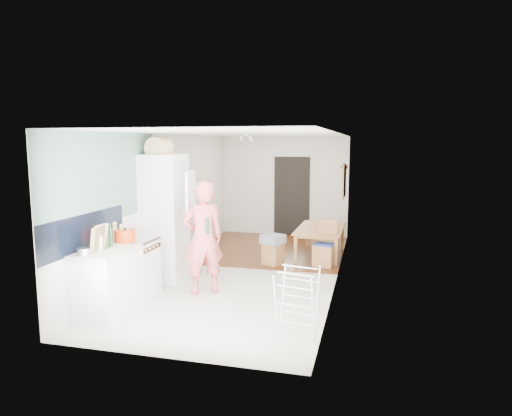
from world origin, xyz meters
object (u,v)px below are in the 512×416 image
at_px(dining_chair, 325,244).
at_px(drying_rack, 297,305).
at_px(person, 203,228).
at_px(dining_table, 322,244).
at_px(stool, 273,254).

height_order(dining_chair, drying_rack, dining_chair).
distance_m(person, dining_chair, 2.72).
bearing_deg(dining_table, dining_chair, -169.82).
bearing_deg(dining_table, stool, 138.43).
distance_m(dining_chair, drying_rack, 3.39).
height_order(dining_table, drying_rack, drying_rack).
xyz_separation_m(dining_table, stool, (-0.84, -0.92, -0.04)).
xyz_separation_m(dining_chair, stool, (-0.97, -0.14, -0.22)).
height_order(person, dining_chair, person).
relative_size(person, drying_rack, 2.38).
distance_m(person, dining_table, 3.33).
bearing_deg(person, dining_table, -154.88).
xyz_separation_m(person, dining_table, (1.55, 2.84, -0.79)).
xyz_separation_m(person, drying_rack, (1.69, -1.33, -0.61)).
distance_m(dining_chair, stool, 1.01).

